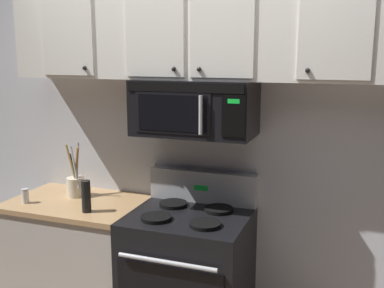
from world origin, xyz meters
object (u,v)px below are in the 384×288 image
at_px(salt_shaker, 25,196).
at_px(pepper_mill, 86,196).
at_px(stove_range, 189,278).
at_px(over_range_microwave, 195,108).
at_px(utensil_crock_cream, 76,183).

distance_m(salt_shaker, pepper_mill, 0.50).
bearing_deg(salt_shaker, stove_range, 8.01).
bearing_deg(over_range_microwave, utensil_crock_cream, -178.52).
bearing_deg(utensil_crock_cream, stove_range, -5.89).
xyz_separation_m(stove_range, over_range_microwave, (-0.00, 0.12, 1.11)).
distance_m(stove_range, utensil_crock_cream, 1.05).
xyz_separation_m(over_range_microwave, salt_shaker, (-1.14, -0.28, -0.63)).
bearing_deg(utensil_crock_cream, salt_shaker, -132.87).
xyz_separation_m(over_range_microwave, utensil_crock_cream, (-0.90, -0.02, -0.58)).
height_order(stove_range, over_range_microwave, over_range_microwave).
relative_size(stove_range, salt_shaker, 11.04).
height_order(utensil_crock_cream, salt_shaker, utensil_crock_cream).
distance_m(utensil_crock_cream, salt_shaker, 0.35).
bearing_deg(utensil_crock_cream, pepper_mill, -45.28).
bearing_deg(pepper_mill, salt_shaker, 178.86).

